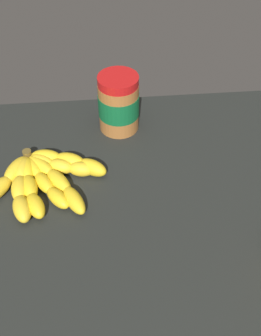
# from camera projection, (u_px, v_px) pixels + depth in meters

# --- Properties ---
(ground_plane) EXTENTS (0.88, 0.70, 0.05)m
(ground_plane) POSITION_uv_depth(u_px,v_px,m) (137.00, 201.00, 0.86)
(ground_plane) COLOR black
(banana_bunch) EXTENTS (0.33, 0.21, 0.04)m
(banana_bunch) POSITION_uv_depth(u_px,v_px,m) (38.00, 179.00, 0.85)
(banana_bunch) COLOR yellow
(banana_bunch) RESTS_ON ground_plane
(peanut_butter_jar) EXTENTS (0.10, 0.10, 0.15)m
(peanut_butter_jar) POSITION_uv_depth(u_px,v_px,m) (119.00, 103.00, 0.95)
(peanut_butter_jar) COLOR #9E602D
(peanut_butter_jar) RESTS_ON ground_plane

